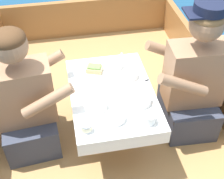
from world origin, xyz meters
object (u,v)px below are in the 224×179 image
coffee_cup_starboard (149,119)px  coffee_cup_center (118,65)px  person_port (25,103)px  person_starboard (193,82)px  tin_can (86,127)px  coffee_cup_port (101,104)px  sandwich (94,69)px

coffee_cup_starboard → coffee_cup_center: 0.56m
person_port → person_starboard: person_starboard is taller
person_starboard → tin_can: 0.85m
person_port → coffee_cup_port: (0.48, -0.19, 0.09)m
person_starboard → coffee_cup_port: bearing=15.5°
sandwich → coffee_cup_starboard: size_ratio=1.27×
sandwich → tin_can: size_ratio=1.94×
person_starboard → coffee_cup_center: size_ratio=10.44×
person_port → coffee_cup_center: size_ratio=9.68×
tin_can → person_starboard: bearing=21.7°
person_port → sandwich: bearing=14.5°
person_port → person_starboard: bearing=-7.3°
sandwich → coffee_cup_center: coffee_cup_center is taller
coffee_cup_port → tin_can: coffee_cup_port is taller
person_starboard → sandwich: bearing=-15.2°
tin_can → coffee_cup_starboard: bearing=-1.3°
coffee_cup_starboard → person_starboard: bearing=38.1°
sandwich → coffee_cup_port: size_ratio=1.21×
coffee_cup_port → tin_can: size_ratio=1.60×
person_starboard → coffee_cup_port: 0.69m
person_port → sandwich: (0.49, 0.18, 0.08)m
coffee_cup_center → tin_can: (-0.30, -0.55, -0.00)m
sandwich → tin_can: bearing=-103.2°
coffee_cup_port → coffee_cup_starboard: size_ratio=1.05×
person_starboard → sandwich: (-0.66, 0.22, 0.05)m
tin_can → person_port: bearing=136.2°
sandwich → coffee_cup_starboard: bearing=-64.8°
coffee_cup_port → coffee_cup_center: coffee_cup_port is taller
coffee_cup_center → tin_can: size_ratio=1.46×
tin_can → sandwich: bearing=76.8°
sandwich → coffee_cup_port: (-0.01, -0.37, 0.00)m
person_starboard → coffee_cup_center: 0.54m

